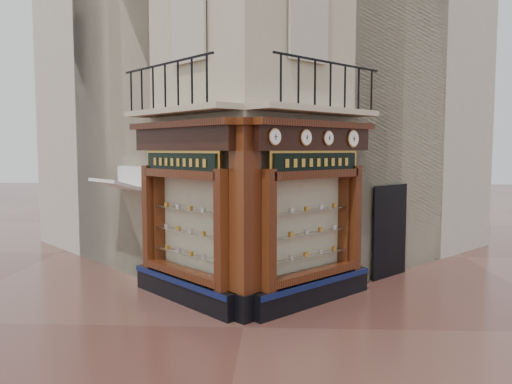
# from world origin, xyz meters

# --- Properties ---
(ground) EXTENTS (80.00, 80.00, 0.00)m
(ground) POSITION_xyz_m (0.00, 0.00, 0.00)
(ground) COLOR #512C25
(ground) RESTS_ON ground
(main_building) EXTENTS (11.31, 11.31, 12.00)m
(main_building) POSITION_xyz_m (0.00, 6.16, 6.00)
(main_building) COLOR #C3B698
(main_building) RESTS_ON ground
(neighbour_left) EXTENTS (11.31, 11.31, 11.00)m
(neighbour_left) POSITION_xyz_m (-2.47, 8.63, 5.50)
(neighbour_left) COLOR beige
(neighbour_left) RESTS_ON ground
(neighbour_right) EXTENTS (11.31, 11.31, 11.00)m
(neighbour_right) POSITION_xyz_m (2.47, 8.63, 5.50)
(neighbour_right) COLOR beige
(neighbour_right) RESTS_ON ground
(shopfront_left) EXTENTS (2.86, 2.86, 3.98)m
(shopfront_left) POSITION_xyz_m (-1.41, 1.57, 1.98)
(shopfront_left) COLOR black
(shopfront_left) RESTS_ON ground
(shopfront_right) EXTENTS (2.86, 2.86, 3.98)m
(shopfront_right) POSITION_xyz_m (1.41, 1.57, 1.98)
(shopfront_right) COLOR black
(shopfront_right) RESTS_ON ground
(corner_pilaster) EXTENTS (0.85, 0.85, 3.98)m
(corner_pilaster) POSITION_xyz_m (0.00, 0.50, 1.95)
(corner_pilaster) COLOR black
(corner_pilaster) RESTS_ON ground
(balcony) EXTENTS (5.94, 2.97, 1.03)m
(balcony) POSITION_xyz_m (0.00, 1.49, 4.22)
(balcony) COLOR #C3B698
(balcony) RESTS_ON ground
(clock_a) EXTENTS (0.27, 0.27, 0.33)m
(clock_a) POSITION_xyz_m (0.58, 0.47, 3.62)
(clock_a) COLOR #B7783D
(clock_a) RESTS_ON ground
(clock_b) EXTENTS (0.27, 0.27, 0.34)m
(clock_b) POSITION_xyz_m (1.21, 1.11, 3.62)
(clock_b) COLOR #B7783D
(clock_b) RESTS_ON ground
(clock_c) EXTENTS (0.26, 0.26, 0.32)m
(clock_c) POSITION_xyz_m (1.72, 1.62, 3.62)
(clock_c) COLOR #B7783D
(clock_c) RESTS_ON ground
(clock_d) EXTENTS (0.31, 0.31, 0.39)m
(clock_d) POSITION_xyz_m (2.34, 2.24, 3.62)
(clock_d) COLOR #B7783D
(clock_d) RESTS_ON ground
(awning) EXTENTS (1.63, 1.63, 0.32)m
(awning) POSITION_xyz_m (-3.46, 3.26, 0.00)
(awning) COLOR silver
(awning) RESTS_ON ground
(signboard_left) EXTENTS (1.99, 1.99, 0.53)m
(signboard_left) POSITION_xyz_m (-1.46, 1.51, 3.10)
(signboard_left) COLOR gold
(signboard_left) RESTS_ON ground
(signboard_right) EXTENTS (2.01, 2.01, 0.54)m
(signboard_right) POSITION_xyz_m (1.46, 1.51, 3.10)
(signboard_right) COLOR gold
(signboard_right) RESTS_ON ground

